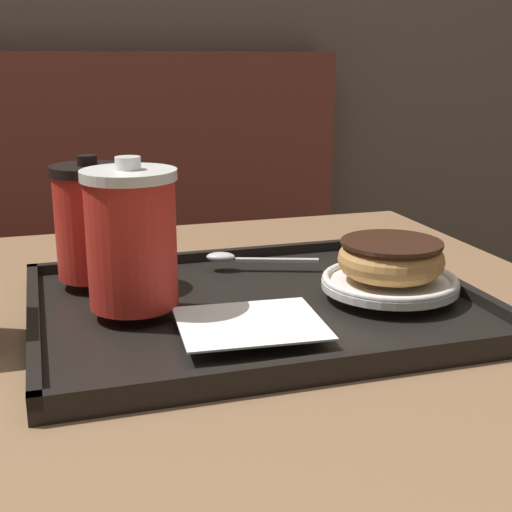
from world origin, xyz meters
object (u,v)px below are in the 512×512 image
coffee_cup_front (132,238)px  donut_chocolate_glazed (391,258)px  spoon (236,258)px  coffee_cup_rear (91,221)px

coffee_cup_front → donut_chocolate_glazed: coffee_cup_front is taller
donut_chocolate_glazed → spoon: size_ratio=0.85×
coffee_cup_front → spoon: bearing=40.8°
coffee_cup_front → donut_chocolate_glazed: bearing=-5.7°
coffee_cup_front → donut_chocolate_glazed: 0.27m
donut_chocolate_glazed → coffee_cup_rear: bearing=155.6°
coffee_cup_rear → spoon: bearing=3.6°
coffee_cup_front → spoon: coffee_cup_front is taller
spoon → coffee_cup_rear: bearing=22.4°
coffee_cup_rear → spoon: size_ratio=1.03×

